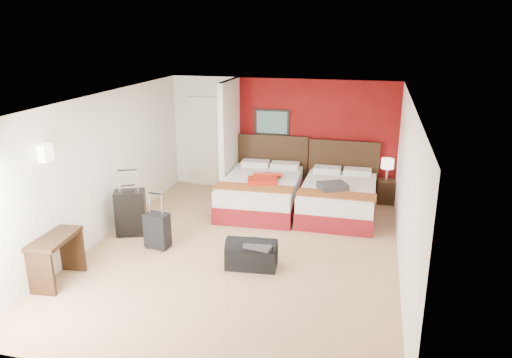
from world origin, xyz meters
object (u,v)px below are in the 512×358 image
(duffel_bag, at_px, (252,255))
(desk, at_px, (57,259))
(bed_right, at_px, (338,200))
(suitcase_black, at_px, (131,214))
(nightstand, at_px, (385,191))
(table_lamp, at_px, (387,169))
(suitcase_navy, at_px, (131,218))
(suitcase_charcoal, at_px, (157,232))
(bed_left, at_px, (261,193))
(red_suitcase_open, at_px, (265,178))

(duffel_bag, bearing_deg, desk, -161.83)
(bed_right, distance_m, suitcase_black, 3.95)
(nightstand, height_order, desk, desk)
(nightstand, xyz_separation_m, table_lamp, (0.00, 0.00, 0.48))
(bed_right, xyz_separation_m, suitcase_navy, (-3.55, -1.76, -0.04))
(suitcase_black, height_order, suitcase_charcoal, suitcase_black)
(suitcase_navy, relative_size, duffel_bag, 0.69)
(bed_right, distance_m, nightstand, 1.30)
(suitcase_charcoal, bearing_deg, desk, -115.68)
(bed_left, bearing_deg, bed_right, -1.29)
(suitcase_black, relative_size, desk, 0.91)
(bed_left, height_order, duffel_bag, bed_left)
(bed_right, xyz_separation_m, table_lamp, (0.91, 0.93, 0.42))
(red_suitcase_open, height_order, suitcase_navy, red_suitcase_open)
(nightstand, bearing_deg, bed_left, -163.39)
(red_suitcase_open, height_order, duffel_bag, red_suitcase_open)
(desk, bearing_deg, red_suitcase_open, 52.20)
(desk, bearing_deg, nightstand, 39.63)
(suitcase_navy, relative_size, desk, 0.62)
(nightstand, distance_m, suitcase_black, 5.21)
(bed_left, distance_m, suitcase_black, 2.67)
(red_suitcase_open, height_order, suitcase_charcoal, red_suitcase_open)
(suitcase_charcoal, height_order, duffel_bag, suitcase_charcoal)
(bed_right, xyz_separation_m, duffel_bag, (-1.10, -2.54, -0.11))
(duffel_bag, bearing_deg, suitcase_charcoal, 165.48)
(bed_right, distance_m, duffel_bag, 2.77)
(nightstand, distance_m, suitcase_charcoal, 4.89)
(red_suitcase_open, relative_size, desk, 0.92)
(bed_right, xyz_separation_m, suitcase_black, (-3.48, -1.87, 0.09))
(suitcase_navy, bearing_deg, suitcase_black, -90.57)
(bed_left, distance_m, duffel_bag, 2.56)
(suitcase_navy, height_order, desk, desk)
(nightstand, relative_size, duffel_bag, 0.64)
(red_suitcase_open, distance_m, suitcase_black, 2.69)
(nightstand, bearing_deg, suitcase_charcoal, -143.90)
(suitcase_charcoal, height_order, suitcase_navy, suitcase_charcoal)
(red_suitcase_open, distance_m, table_lamp, 2.58)
(red_suitcase_open, xyz_separation_m, duffel_bag, (0.34, -2.42, -0.49))
(desk, bearing_deg, suitcase_charcoal, 51.71)
(suitcase_black, bearing_deg, table_lamp, 10.26)
(red_suitcase_open, bearing_deg, suitcase_charcoal, -134.51)
(bed_left, xyz_separation_m, desk, (-2.16, -3.64, 0.04))
(bed_left, height_order, suitcase_charcoal, bed_left)
(suitcase_navy, xyz_separation_m, desk, (-0.15, -1.90, 0.09))
(bed_left, relative_size, nightstand, 4.29)
(nightstand, xyz_separation_m, desk, (-4.61, -4.59, 0.11))
(suitcase_navy, bearing_deg, red_suitcase_open, 3.76)
(table_lamp, distance_m, suitcase_navy, 5.23)
(red_suitcase_open, xyz_separation_m, table_lamp, (2.36, 1.06, 0.04))
(bed_right, relative_size, duffel_bag, 2.61)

